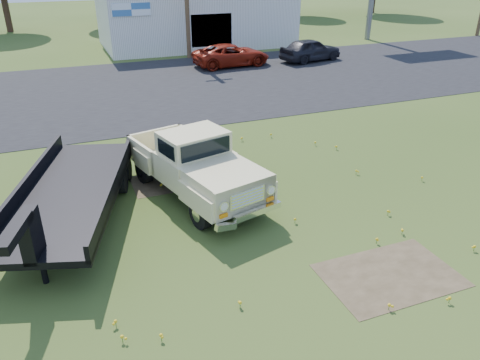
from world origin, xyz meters
name	(u,v)px	position (x,y,z in m)	size (l,w,h in m)	color
ground	(272,223)	(0.00, 0.00, 0.00)	(140.00, 140.00, 0.00)	#324A17
asphalt_lot	(154,88)	(0.00, 15.00, 0.00)	(90.00, 14.00, 0.02)	black
dirt_patch_a	(390,275)	(1.50, -3.00, 0.00)	(3.00, 2.00, 0.01)	#493B27
dirt_patch_b	(168,182)	(-2.00, 3.50, 0.00)	(2.20, 1.60, 0.01)	#493B27
commercial_building	(195,16)	(6.00, 26.99, 2.10)	(14.20, 8.20, 4.15)	beige
vintage_pickup_truck	(194,164)	(-1.42, 2.36, 1.00)	(2.14, 5.51, 2.00)	beige
flatbed_trailer	(71,187)	(-4.86, 2.16, 0.98)	(2.39, 7.18, 1.96)	black
red_pickup	(231,55)	(5.81, 18.54, 0.68)	(2.25, 4.88, 1.36)	maroon
dark_sedan	(310,50)	(11.21, 18.03, 0.73)	(1.73, 4.30, 1.47)	black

